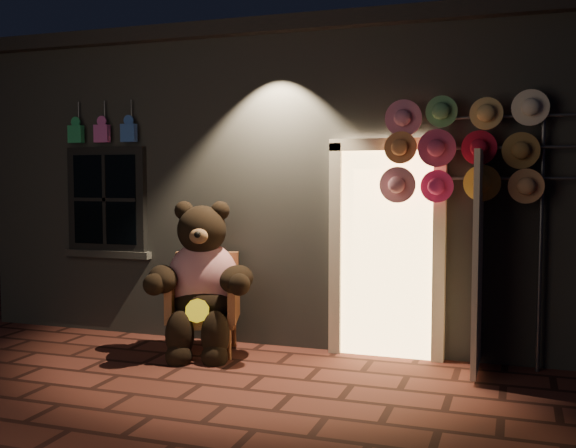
% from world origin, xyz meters
% --- Properties ---
extents(ground, '(60.00, 60.00, 0.00)m').
position_xyz_m(ground, '(0.00, 0.00, 0.00)').
color(ground, '#572821').
rests_on(ground, ground).
extents(shop_building, '(7.30, 5.95, 3.51)m').
position_xyz_m(shop_building, '(0.00, 3.99, 1.74)').
color(shop_building, slate).
rests_on(shop_building, ground).
extents(wicker_armchair, '(0.84, 0.81, 1.01)m').
position_xyz_m(wicker_armchair, '(-0.47, 1.06, 0.51)').
color(wicker_armchair, '#AB6A42').
rests_on(wicker_armchair, ground).
extents(teddy_bear, '(1.12, 1.04, 1.62)m').
position_xyz_m(teddy_bear, '(-0.45, 0.93, 0.75)').
color(teddy_bear, '#A8112A').
rests_on(teddy_bear, ground).
extents(hat_rack, '(1.73, 0.22, 2.57)m').
position_xyz_m(hat_rack, '(2.10, 1.28, 2.05)').
color(hat_rack, '#59595E').
rests_on(hat_rack, ground).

